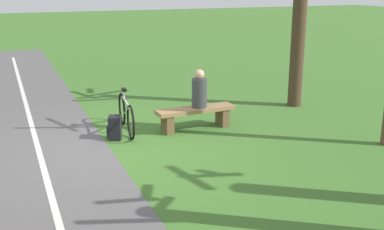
{
  "coord_description": "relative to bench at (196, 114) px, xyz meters",
  "views": [
    {
      "loc": [
        1.62,
        8.16,
        3.03
      ],
      "look_at": [
        -1.29,
        0.9,
        0.78
      ],
      "focal_mm": 44.26,
      "sensor_mm": 36.0,
      "label": 1
    }
  ],
  "objects": [
    {
      "name": "bicycle",
      "position": [
        1.39,
        -0.37,
        0.05
      ],
      "size": [
        0.18,
        1.75,
        0.88
      ],
      "rotation": [
        0.0,
        0.0,
        1.49
      ],
      "color": "black",
      "rests_on": "ground_plane"
    },
    {
      "name": "bench",
      "position": [
        0.0,
        0.0,
        0.0
      ],
      "size": [
        1.7,
        0.48,
        0.46
      ],
      "rotation": [
        0.0,
        0.0,
        0.04
      ],
      "color": "#937047",
      "rests_on": "ground_plane"
    },
    {
      "name": "person_seated",
      "position": [
        -0.08,
        -0.0,
        0.5
      ],
      "size": [
        0.33,
        0.33,
        0.8
      ],
      "rotation": [
        0.0,
        0.0,
        0.04
      ],
      "color": "#38383D",
      "rests_on": "bench"
    },
    {
      "name": "ground_plane",
      "position": [
        1.99,
        0.62,
        -0.32
      ],
      "size": [
        80.0,
        80.0,
        0.0
      ],
      "primitive_type": "plane",
      "color": "#3D6B28"
    },
    {
      "name": "tree_far_right",
      "position": [
        -3.04,
        -0.87,
        1.82
      ],
      "size": [
        1.17,
        1.3,
        4.57
      ],
      "color": "#473323",
      "rests_on": "ground_plane"
    },
    {
      "name": "backpack",
      "position": [
        1.73,
        0.03,
        -0.08
      ],
      "size": [
        0.33,
        0.33,
        0.47
      ],
      "rotation": [
        0.0,
        0.0,
        4.36
      ],
      "color": "black",
      "rests_on": "ground_plane"
    }
  ]
}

